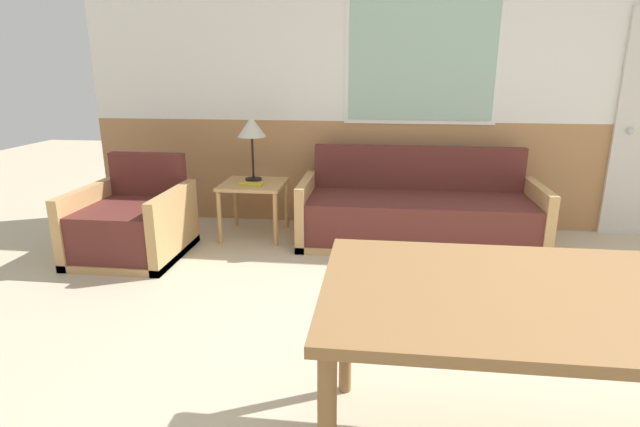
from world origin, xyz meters
TOP-DOWN VIEW (x-y plane):
  - ground_plane at (0.00, 0.00)m, footprint 16.00×16.00m
  - wall_back at (-0.02, 2.63)m, footprint 7.20×0.09m
  - couch at (-0.36, 2.04)m, footprint 2.08×0.79m
  - armchair at (-2.74, 1.46)m, footprint 0.83×0.87m
  - side_table at (-1.86, 2.09)m, footprint 0.57×0.57m
  - table_lamp at (-1.88, 2.19)m, footprint 0.26×0.26m
  - book_stack at (-1.85, 1.99)m, footprint 0.22×0.12m
  - dining_table at (0.11, -0.58)m, footprint 2.03×0.94m

SIDE VIEW (x-z plane):
  - ground_plane at x=0.00m, z-range 0.00..0.00m
  - armchair at x=-2.74m, z-range -0.15..0.66m
  - couch at x=-0.36m, z-range -0.16..0.67m
  - side_table at x=-1.86m, z-range 0.18..0.69m
  - book_stack at x=-1.85m, z-range 0.51..0.53m
  - dining_table at x=0.11m, z-range 0.31..1.07m
  - table_lamp at x=-1.88m, z-range 0.69..1.28m
  - wall_back at x=-0.02m, z-range 0.02..2.72m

